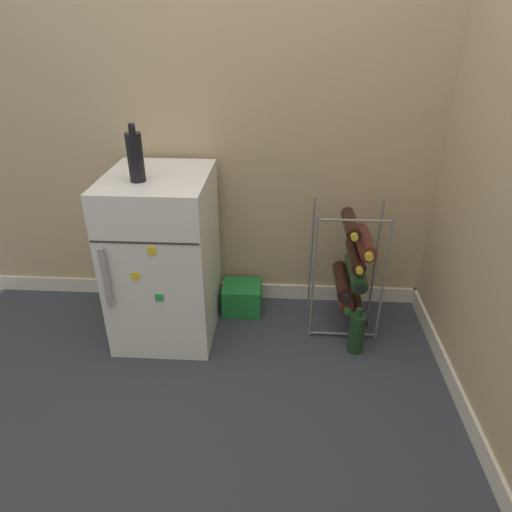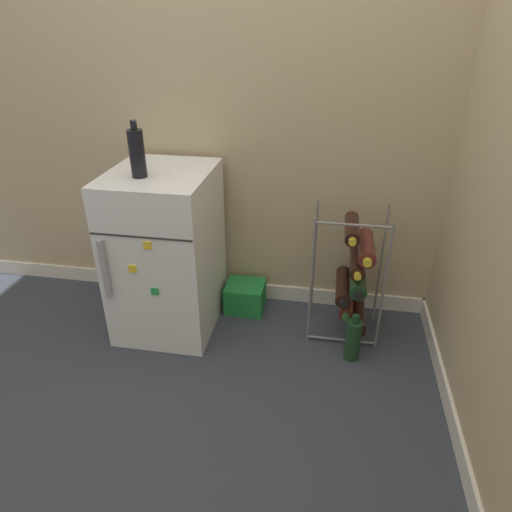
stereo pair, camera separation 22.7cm
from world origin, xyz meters
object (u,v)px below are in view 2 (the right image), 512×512
Objects in this scene: mini_fridge at (167,252)px; wine_rack at (354,276)px; loose_bottle_floor at (353,340)px; soda_box at (245,297)px; fridge_top_bottle at (137,153)px.

mini_fridge reaches higher than wine_rack.
wine_rack is 2.72× the size of loose_bottle_floor.
wine_rack is 3.24× the size of soda_box.
loose_bottle_floor is (0.01, -0.21, -0.22)m from wine_rack.
soda_box is at bearing 169.20° from wine_rack.
mini_fridge is at bearing -154.95° from soda_box.
wine_rack is at bearing -10.80° from soda_box.
loose_bottle_floor is at bearing -9.03° from mini_fridge.
soda_box is 0.84× the size of loose_bottle_floor.
wine_rack is 1.18m from fridge_top_bottle.
mini_fridge is 3.99× the size of soda_box.
mini_fridge is at bearing 56.50° from fridge_top_bottle.
mini_fridge is 1.02m from loose_bottle_floor.
loose_bottle_floor is at bearing -28.84° from soda_box.
soda_box is 0.84× the size of fridge_top_bottle.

